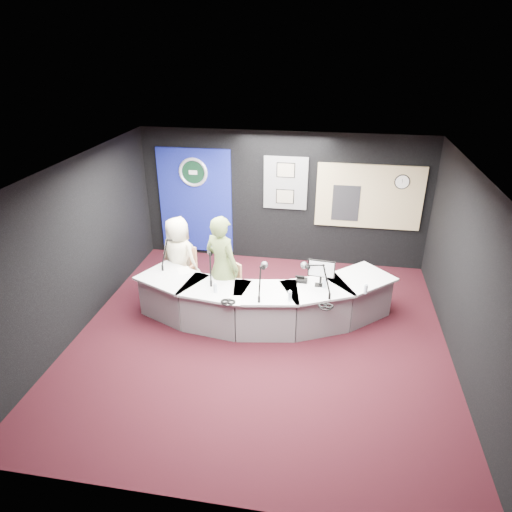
% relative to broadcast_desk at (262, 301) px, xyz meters
% --- Properties ---
extents(ground, '(6.00, 6.00, 0.00)m').
position_rel_broadcast_desk_xyz_m(ground, '(0.05, -0.55, -0.38)').
color(ground, black).
rests_on(ground, ground).
extents(ceiling, '(6.00, 6.00, 0.02)m').
position_rel_broadcast_desk_xyz_m(ceiling, '(0.05, -0.55, 2.42)').
color(ceiling, silver).
rests_on(ceiling, ground).
extents(wall_back, '(6.00, 0.02, 2.80)m').
position_rel_broadcast_desk_xyz_m(wall_back, '(0.05, 2.45, 1.02)').
color(wall_back, black).
rests_on(wall_back, ground).
extents(wall_front, '(6.00, 0.02, 2.80)m').
position_rel_broadcast_desk_xyz_m(wall_front, '(0.05, -3.55, 1.02)').
color(wall_front, black).
rests_on(wall_front, ground).
extents(wall_left, '(0.02, 6.00, 2.80)m').
position_rel_broadcast_desk_xyz_m(wall_left, '(-2.95, -0.55, 1.02)').
color(wall_left, black).
rests_on(wall_left, ground).
extents(wall_right, '(0.02, 6.00, 2.80)m').
position_rel_broadcast_desk_xyz_m(wall_right, '(3.05, -0.55, 1.02)').
color(wall_right, black).
rests_on(wall_right, ground).
extents(broadcast_desk, '(4.50, 1.90, 0.75)m').
position_rel_broadcast_desk_xyz_m(broadcast_desk, '(0.00, 0.00, 0.00)').
color(broadcast_desk, silver).
rests_on(broadcast_desk, ground).
extents(backdrop_panel, '(1.60, 0.05, 2.30)m').
position_rel_broadcast_desk_xyz_m(backdrop_panel, '(-1.85, 2.42, 0.88)').
color(backdrop_panel, navy).
rests_on(backdrop_panel, wall_back).
extents(agency_seal, '(0.63, 0.07, 0.63)m').
position_rel_broadcast_desk_xyz_m(agency_seal, '(-1.85, 2.38, 1.52)').
color(agency_seal, silver).
rests_on(agency_seal, backdrop_panel).
extents(seal_center, '(0.48, 0.01, 0.48)m').
position_rel_broadcast_desk_xyz_m(seal_center, '(-1.85, 2.38, 1.52)').
color(seal_center, black).
rests_on(seal_center, backdrop_panel).
extents(pinboard, '(0.90, 0.04, 1.10)m').
position_rel_broadcast_desk_xyz_m(pinboard, '(0.10, 2.42, 1.38)').
color(pinboard, slate).
rests_on(pinboard, wall_back).
extents(framed_photo_upper, '(0.34, 0.02, 0.27)m').
position_rel_broadcast_desk_xyz_m(framed_photo_upper, '(0.10, 2.39, 1.65)').
color(framed_photo_upper, gray).
rests_on(framed_photo_upper, pinboard).
extents(framed_photo_lower, '(0.34, 0.02, 0.27)m').
position_rel_broadcast_desk_xyz_m(framed_photo_lower, '(0.10, 2.39, 1.09)').
color(framed_photo_lower, gray).
rests_on(framed_photo_lower, pinboard).
extents(booth_window_frame, '(2.12, 0.06, 1.32)m').
position_rel_broadcast_desk_xyz_m(booth_window_frame, '(1.80, 2.42, 1.18)').
color(booth_window_frame, tan).
rests_on(booth_window_frame, wall_back).
extents(booth_glow, '(2.00, 0.02, 1.20)m').
position_rel_broadcast_desk_xyz_m(booth_glow, '(1.80, 2.41, 1.18)').
color(booth_glow, '#D5B187').
rests_on(booth_glow, booth_window_frame).
extents(equipment_rack, '(0.55, 0.02, 0.75)m').
position_rel_broadcast_desk_xyz_m(equipment_rack, '(1.35, 2.39, 1.03)').
color(equipment_rack, black).
rests_on(equipment_rack, booth_window_frame).
extents(wall_clock, '(0.28, 0.01, 0.28)m').
position_rel_broadcast_desk_xyz_m(wall_clock, '(2.40, 2.39, 1.52)').
color(wall_clock, white).
rests_on(wall_clock, booth_window_frame).
extents(armchair_left, '(0.60, 0.60, 0.86)m').
position_rel_broadcast_desk_xyz_m(armchair_left, '(-1.65, 0.56, 0.05)').
color(armchair_left, '#B37851').
rests_on(armchair_left, ground).
extents(armchair_right, '(0.80, 0.80, 1.01)m').
position_rel_broadcast_desk_xyz_m(armchair_right, '(-0.71, 0.10, 0.13)').
color(armchair_right, '#B37851').
rests_on(armchair_right, ground).
extents(draped_jacket, '(0.51, 0.24, 0.70)m').
position_rel_broadcast_desk_xyz_m(draped_jacket, '(-1.74, 0.80, 0.24)').
color(draped_jacket, gray).
rests_on(draped_jacket, armchair_left).
extents(person_man, '(0.89, 0.72, 1.58)m').
position_rel_broadcast_desk_xyz_m(person_man, '(-1.65, 0.56, 0.42)').
color(person_man, beige).
rests_on(person_man, ground).
extents(person_woman, '(0.80, 0.70, 1.84)m').
position_rel_broadcast_desk_xyz_m(person_woman, '(-0.71, 0.10, 0.55)').
color(person_woman, '#5F723B').
rests_on(person_woman, ground).
extents(computer_monitor, '(0.44, 0.07, 0.30)m').
position_rel_broadcast_desk_xyz_m(computer_monitor, '(0.97, 0.03, 0.70)').
color(computer_monitor, black).
rests_on(computer_monitor, broadcast_desk).
extents(desk_phone, '(0.19, 0.15, 0.05)m').
position_rel_broadcast_desk_xyz_m(desk_phone, '(0.66, 0.12, 0.40)').
color(desk_phone, black).
rests_on(desk_phone, broadcast_desk).
extents(headphones_near, '(0.24, 0.24, 0.04)m').
position_rel_broadcast_desk_xyz_m(headphones_near, '(1.08, -0.62, 0.39)').
color(headphones_near, black).
rests_on(headphones_near, broadcast_desk).
extents(headphones_far, '(0.23, 0.23, 0.04)m').
position_rel_broadcast_desk_xyz_m(headphones_far, '(-0.42, -0.75, 0.39)').
color(headphones_far, black).
rests_on(headphones_far, broadcast_desk).
extents(paper_stack, '(0.32, 0.36, 0.00)m').
position_rel_broadcast_desk_xyz_m(paper_stack, '(-1.43, 0.16, 0.38)').
color(paper_stack, white).
rests_on(paper_stack, broadcast_desk).
extents(notepad, '(0.23, 0.31, 0.00)m').
position_rel_broadcast_desk_xyz_m(notepad, '(-0.34, -0.68, 0.38)').
color(notepad, white).
rests_on(notepad, broadcast_desk).
extents(boom_mic_a, '(0.36, 0.69, 0.60)m').
position_rel_broadcast_desk_xyz_m(boom_mic_a, '(-1.68, 0.40, 0.68)').
color(boom_mic_a, black).
rests_on(boom_mic_a, broadcast_desk).
extents(boom_mic_b, '(0.27, 0.72, 0.60)m').
position_rel_broadcast_desk_xyz_m(boom_mic_b, '(-0.89, 0.01, 0.68)').
color(boom_mic_b, black).
rests_on(boom_mic_b, broadcast_desk).
extents(boom_mic_c, '(0.16, 0.74, 0.60)m').
position_rel_broadcast_desk_xyz_m(boom_mic_c, '(0.04, -0.35, 0.68)').
color(boom_mic_c, black).
rests_on(boom_mic_c, broadcast_desk).
extents(boom_mic_d, '(0.56, 0.55, 0.60)m').
position_rel_broadcast_desk_xyz_m(boom_mic_d, '(0.90, -0.16, 0.68)').
color(boom_mic_d, black).
rests_on(boom_mic_d, broadcast_desk).
extents(water_bottles, '(2.45, 0.56, 0.18)m').
position_rel_broadcast_desk_xyz_m(water_bottles, '(0.50, -0.27, 0.46)').
color(water_bottles, silver).
rests_on(water_bottles, broadcast_desk).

